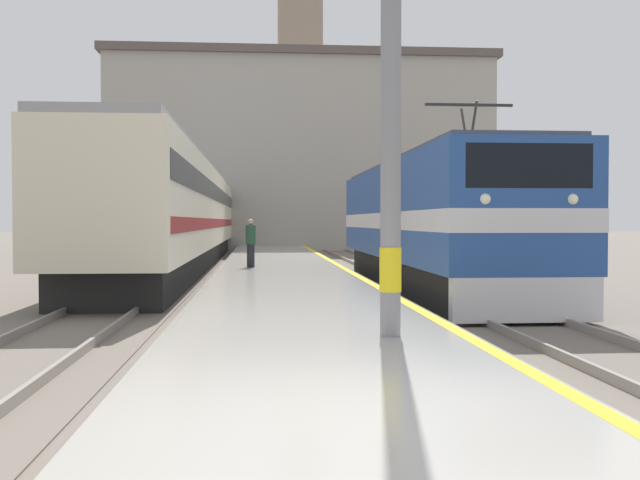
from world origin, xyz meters
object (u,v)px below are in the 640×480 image
Objects in this scene: locomotive_train at (430,223)px; clock_tower at (300,67)px; passenger_train at (193,214)px; catenary_mast at (399,12)px; person_on_platform at (251,242)px.

locomotive_train is 44.12m from clock_tower.
passenger_train is at bearing 116.74° from locomotive_train.
catenary_mast is (-2.90, -10.67, 2.86)m from locomotive_train.
clock_tower reaches higher than catenary_mast.
locomotive_train is at bearing 74.81° from catenary_mast.
locomotive_train is 0.56× the size of clock_tower.
passenger_train is 1.57× the size of clock_tower.
catenary_mast reaches higher than person_on_platform.
passenger_train is 5.04× the size of catenary_mast.
person_on_platform is at bearing -75.37° from passenger_train.
catenary_mast is at bearing -91.64° from clock_tower.
locomotive_train is 11.42m from catenary_mast.
passenger_train is at bearing 104.63° from person_on_platform.
passenger_train is 29.90m from clock_tower.
clock_tower is at bearing 88.36° from catenary_mast.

